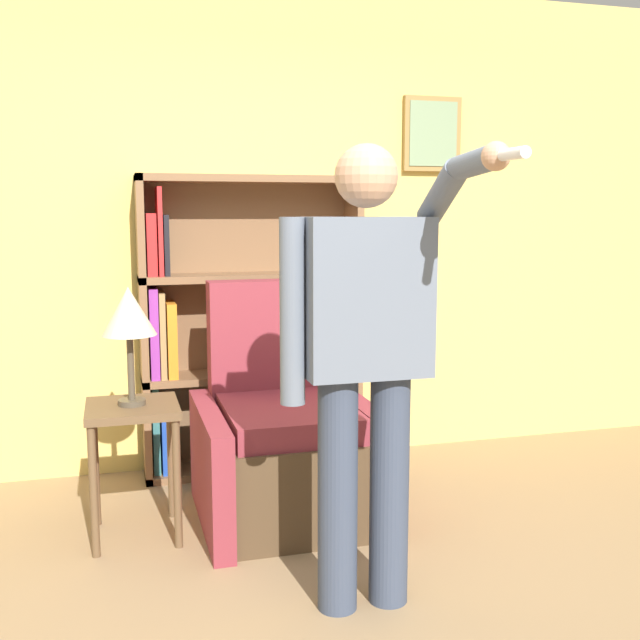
% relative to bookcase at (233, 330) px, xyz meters
% --- Properties ---
extents(ground_plane, '(14.00, 14.00, 0.00)m').
position_rel_bookcase_xyz_m(ground_plane, '(0.12, -1.87, -0.83)').
color(ground_plane, '#937551').
extents(wall_back, '(8.00, 0.11, 2.80)m').
position_rel_bookcase_xyz_m(wall_back, '(0.12, 0.16, 0.57)').
color(wall_back, '#E0C160').
rests_on(wall_back, ground_plane).
extents(bookcase, '(1.25, 0.28, 1.70)m').
position_rel_bookcase_xyz_m(bookcase, '(0.00, 0.00, 0.00)').
color(bookcase, brown).
rests_on(bookcase, ground_plane).
extents(armchair, '(0.84, 0.90, 1.15)m').
position_rel_bookcase_xyz_m(armchair, '(0.14, -0.70, -0.47)').
color(armchair, '#4C3823').
rests_on(armchair, ground_plane).
extents(person_standing, '(0.61, 0.78, 1.74)m').
position_rel_bookcase_xyz_m(person_standing, '(0.23, -1.66, 0.18)').
color(person_standing, '#384256').
rests_on(person_standing, ground_plane).
extents(side_table, '(0.41, 0.41, 0.63)m').
position_rel_bookcase_xyz_m(side_table, '(-0.59, -0.78, -0.33)').
color(side_table, brown).
rests_on(side_table, ground_plane).
extents(table_lamp, '(0.24, 0.24, 0.54)m').
position_rel_bookcase_xyz_m(table_lamp, '(-0.59, -0.78, 0.21)').
color(table_lamp, '#4C4233').
rests_on(table_lamp, side_table).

